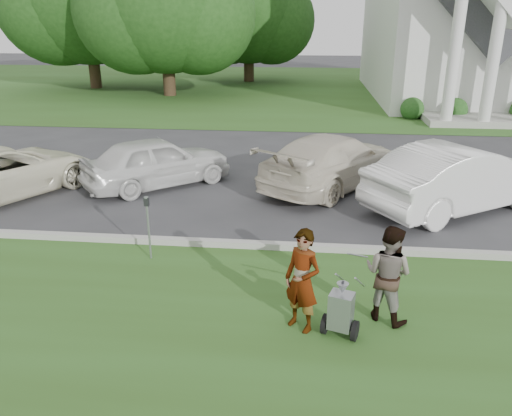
% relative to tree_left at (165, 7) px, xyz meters
% --- Properties ---
extents(ground, '(120.00, 120.00, 0.00)m').
position_rel_tree_left_xyz_m(ground, '(8.01, -21.99, -5.11)').
color(ground, '#333335').
rests_on(ground, ground).
extents(grass_strip, '(80.00, 7.00, 0.01)m').
position_rel_tree_left_xyz_m(grass_strip, '(8.01, -24.99, -5.11)').
color(grass_strip, '#2F4F1B').
rests_on(grass_strip, ground).
extents(church_lawn, '(80.00, 30.00, 0.01)m').
position_rel_tree_left_xyz_m(church_lawn, '(8.01, 5.01, -5.11)').
color(church_lawn, '#2F4F1B').
rests_on(church_lawn, ground).
extents(curb, '(80.00, 0.18, 0.15)m').
position_rel_tree_left_xyz_m(curb, '(8.01, -21.44, -5.04)').
color(curb, '#9E9E93').
rests_on(curb, ground).
extents(tree_left, '(10.63, 8.40, 9.71)m').
position_rel_tree_left_xyz_m(tree_left, '(0.00, 0.00, 0.00)').
color(tree_left, '#332316').
rests_on(tree_left, ground).
extents(tree_back, '(9.61, 7.60, 8.89)m').
position_rel_tree_left_xyz_m(tree_back, '(4.00, 8.00, -0.38)').
color(tree_back, '#332316').
rests_on(tree_back, ground).
extents(striping_cart, '(0.73, 1.12, 0.97)m').
position_rel_tree_left_xyz_m(striping_cart, '(9.19, -24.33, -4.69)').
color(striping_cart, black).
rests_on(striping_cart, ground).
extents(person_left, '(0.70, 0.66, 1.62)m').
position_rel_tree_left_xyz_m(person_left, '(8.60, -24.19, -4.30)').
color(person_left, '#999999').
rests_on(person_left, ground).
extents(person_right, '(0.96, 0.92, 1.57)m').
position_rel_tree_left_xyz_m(person_right, '(9.90, -23.79, -4.33)').
color(person_right, '#999999').
rests_on(person_right, ground).
extents(parking_meter_near, '(0.09, 0.08, 1.30)m').
position_rel_tree_left_xyz_m(parking_meter_near, '(5.61, -22.13, -4.29)').
color(parking_meter_near, '#92959A').
rests_on(parking_meter_near, ground).
extents(car_a, '(4.29, 5.38, 1.36)m').
position_rel_tree_left_xyz_m(car_a, '(0.64, -18.86, -4.43)').
color(car_a, '#F0EBCB').
rests_on(car_a, ground).
extents(car_b, '(4.22, 3.97, 1.41)m').
position_rel_tree_left_xyz_m(car_b, '(4.43, -17.58, -4.40)').
color(car_b, silver).
rests_on(car_b, ground).
extents(car_c, '(4.59, 5.36, 1.48)m').
position_rel_tree_left_xyz_m(car_c, '(9.33, -17.08, -4.37)').
color(car_c, beige).
rests_on(car_c, ground).
extents(car_d, '(5.08, 4.18, 1.63)m').
position_rel_tree_left_xyz_m(car_d, '(12.33, -18.63, -4.29)').
color(car_d, white).
rests_on(car_d, ground).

